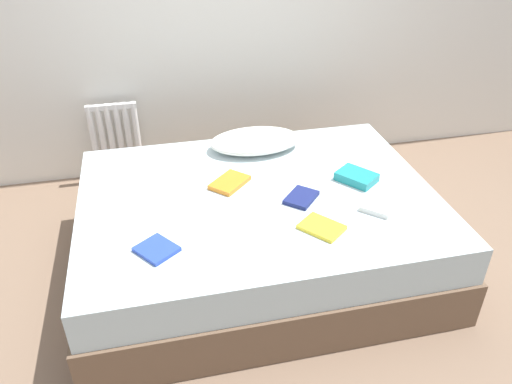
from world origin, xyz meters
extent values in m
plane|color=#7F6651|center=(0.00, 0.00, 0.00)|extent=(8.00, 8.00, 0.00)
cube|color=brown|center=(0.00, 0.00, 0.14)|extent=(2.00, 1.50, 0.28)
cube|color=silver|center=(0.00, 0.00, 0.39)|extent=(1.96, 1.46, 0.22)
cylinder|color=white|center=(-0.96, 1.20, 0.38)|extent=(0.04, 0.04, 0.48)
cylinder|color=white|center=(-0.90, 1.20, 0.38)|extent=(0.04, 0.04, 0.48)
cylinder|color=white|center=(-0.84, 1.20, 0.38)|extent=(0.04, 0.04, 0.48)
cylinder|color=white|center=(-0.77, 1.20, 0.38)|extent=(0.04, 0.04, 0.48)
cylinder|color=white|center=(-0.71, 1.20, 0.38)|extent=(0.04, 0.04, 0.48)
cylinder|color=white|center=(-0.65, 1.20, 0.38)|extent=(0.04, 0.04, 0.48)
cube|color=white|center=(-0.81, 1.20, 0.60)|extent=(0.36, 0.04, 0.04)
cube|color=white|center=(-0.81, 1.20, 0.16)|extent=(0.36, 0.04, 0.04)
ellipsoid|color=white|center=(0.10, 0.53, 0.56)|extent=(0.58, 0.35, 0.11)
cube|color=orange|center=(-0.14, 0.13, 0.51)|extent=(0.26, 0.26, 0.03)
cube|color=white|center=(0.60, -0.28, 0.51)|extent=(0.23, 0.23, 0.03)
cube|color=yellow|center=(0.24, -0.39, 0.51)|extent=(0.25, 0.26, 0.02)
cube|color=teal|center=(0.59, 0.01, 0.52)|extent=(0.25, 0.27, 0.05)
cube|color=navy|center=(0.22, -0.11, 0.51)|extent=(0.23, 0.23, 0.02)
cube|color=#2847B7|center=(-0.58, -0.38, 0.51)|extent=(0.23, 0.23, 0.02)
camera|label=1|loc=(-0.53, -2.29, 2.01)|focal=35.19mm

